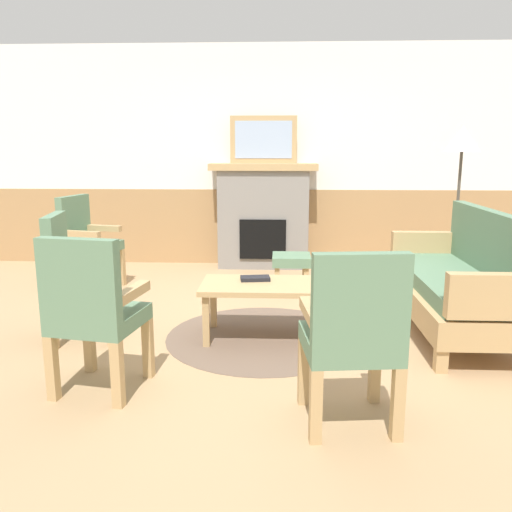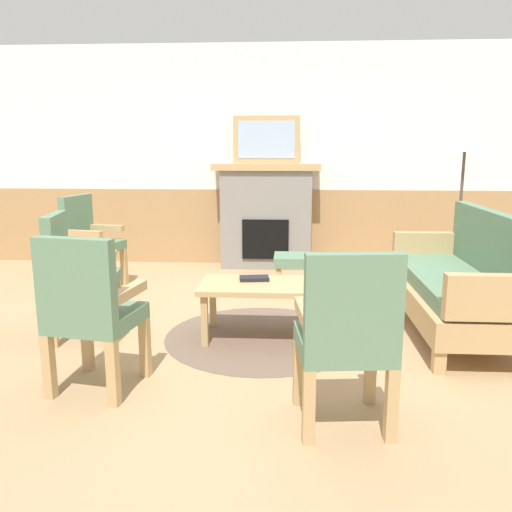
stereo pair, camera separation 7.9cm
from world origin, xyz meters
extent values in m
plane|color=tan|center=(0.00, 0.00, 0.00)|extent=(14.00, 14.00, 0.00)
cube|color=white|center=(0.00, 2.60, 1.35)|extent=(7.20, 0.12, 2.70)
cube|color=#A87F51|center=(0.00, 2.53, 0.47)|extent=(7.20, 0.02, 0.95)
cube|color=gray|center=(0.00, 2.35, 0.60)|extent=(1.10, 0.36, 1.20)
cube|color=black|center=(0.00, 2.16, 0.38)|extent=(0.56, 0.02, 0.48)
cube|color=tan|center=(0.00, 2.35, 1.24)|extent=(1.30, 0.44, 0.08)
cube|color=tan|center=(0.00, 2.35, 1.56)|extent=(0.80, 0.03, 0.56)
cube|color=#9EB2D1|center=(0.00, 2.33, 1.56)|extent=(0.68, 0.01, 0.44)
cube|color=tan|center=(1.29, 0.93, 0.08)|extent=(0.08, 0.08, 0.16)
cube|color=tan|center=(1.29, -0.75, 0.08)|extent=(0.08, 0.08, 0.16)
cube|color=tan|center=(1.89, 0.93, 0.08)|extent=(0.08, 0.08, 0.16)
cube|color=tan|center=(1.59, 0.09, 0.26)|extent=(0.70, 1.80, 0.20)
cube|color=#5B7F60|center=(1.59, 0.09, 0.42)|extent=(0.60, 1.70, 0.12)
cube|color=#5B7F60|center=(1.89, 0.09, 0.73)|extent=(0.10, 1.70, 0.50)
cube|color=tan|center=(1.59, 0.94, 0.53)|extent=(0.60, 0.10, 0.30)
cube|color=tan|center=(1.59, -0.76, 0.53)|extent=(0.60, 0.10, 0.30)
cube|color=tan|center=(-0.34, -0.37, 0.20)|extent=(0.05, 0.05, 0.40)
cube|color=tan|center=(0.50, -0.37, 0.20)|extent=(0.05, 0.05, 0.40)
cube|color=tan|center=(-0.34, 0.07, 0.20)|extent=(0.05, 0.05, 0.40)
cube|color=tan|center=(0.50, 0.07, 0.20)|extent=(0.05, 0.05, 0.40)
cube|color=tan|center=(0.08, -0.15, 0.42)|extent=(0.96, 0.56, 0.04)
cylinder|color=brown|center=(0.08, -0.15, 0.00)|extent=(1.53, 1.53, 0.01)
cube|color=black|center=(0.01, -0.06, 0.46)|extent=(0.24, 0.16, 0.03)
cube|color=tan|center=(0.18, 1.18, 0.13)|extent=(0.05, 0.05, 0.26)
cube|color=tan|center=(0.48, 1.18, 0.13)|extent=(0.05, 0.05, 0.26)
cube|color=tan|center=(0.18, 1.48, 0.13)|extent=(0.05, 0.05, 0.26)
cube|color=tan|center=(0.48, 1.48, 0.13)|extent=(0.05, 0.05, 0.26)
cube|color=#5B7F60|center=(0.33, 1.33, 0.31)|extent=(0.40, 0.40, 0.10)
cube|color=tan|center=(-1.13, 0.02, 0.20)|extent=(0.07, 0.07, 0.40)
cube|color=tan|center=(-1.06, -0.39, 0.20)|extent=(0.07, 0.07, 0.40)
cube|color=tan|center=(-1.54, -0.05, 0.20)|extent=(0.07, 0.07, 0.40)
cube|color=tan|center=(-1.47, -0.46, 0.20)|extent=(0.07, 0.07, 0.40)
cube|color=#5B7F60|center=(-1.30, -0.22, 0.45)|extent=(0.56, 0.56, 0.10)
cube|color=#5B7F60|center=(-1.50, -0.25, 0.74)|extent=(0.16, 0.49, 0.48)
cube|color=tan|center=(-1.33, -0.02, 0.62)|extent=(0.45, 0.14, 0.06)
cube|color=tan|center=(-1.26, -0.42, 0.62)|extent=(0.45, 0.14, 0.06)
cube|color=tan|center=(-1.50, 1.38, 0.20)|extent=(0.07, 0.07, 0.40)
cube|color=tan|center=(-1.60, 0.97, 0.20)|extent=(0.07, 0.07, 0.40)
cube|color=tan|center=(-1.91, 1.47, 0.20)|extent=(0.07, 0.07, 0.40)
cube|color=tan|center=(-2.01, 1.07, 0.20)|extent=(0.07, 0.07, 0.40)
cube|color=#5B7F60|center=(-1.75, 1.22, 0.45)|extent=(0.58, 0.58, 0.10)
cube|color=#5B7F60|center=(-1.95, 1.27, 0.74)|extent=(0.19, 0.49, 0.48)
cube|color=tan|center=(-1.71, 1.42, 0.62)|extent=(0.44, 0.17, 0.06)
cube|color=tan|center=(-1.80, 1.02, 0.62)|extent=(0.44, 0.17, 0.06)
cube|color=tan|center=(0.35, -1.24, 0.20)|extent=(0.07, 0.07, 0.40)
cube|color=tan|center=(0.77, -1.20, 0.20)|extent=(0.07, 0.07, 0.40)
cube|color=tan|center=(0.39, -1.66, 0.20)|extent=(0.07, 0.07, 0.40)
cube|color=tan|center=(0.81, -1.61, 0.20)|extent=(0.07, 0.07, 0.40)
cube|color=#5B7F60|center=(0.58, -1.43, 0.45)|extent=(0.53, 0.53, 0.10)
cube|color=#5B7F60|center=(0.60, -1.63, 0.74)|extent=(0.49, 0.13, 0.48)
cube|color=tan|center=(0.37, -1.45, 0.62)|extent=(0.11, 0.44, 0.06)
cube|color=tan|center=(0.78, -1.41, 0.62)|extent=(0.11, 0.44, 0.06)
cube|color=tan|center=(-1.06, -0.85, 0.20)|extent=(0.07, 0.07, 0.40)
cube|color=tan|center=(-0.64, -0.92, 0.20)|extent=(0.07, 0.07, 0.40)
cube|color=tan|center=(-1.13, -1.26, 0.20)|extent=(0.07, 0.07, 0.40)
cube|color=tan|center=(-0.72, -1.33, 0.20)|extent=(0.07, 0.07, 0.40)
cube|color=#5B7F60|center=(-0.89, -1.09, 0.45)|extent=(0.56, 0.56, 0.10)
cube|color=#5B7F60|center=(-0.92, -1.29, 0.74)|extent=(0.49, 0.16, 0.48)
cube|color=tan|center=(-1.09, -1.05, 0.62)|extent=(0.15, 0.45, 0.06)
cube|color=tan|center=(-0.69, -1.13, 0.62)|extent=(0.15, 0.45, 0.06)
cylinder|color=#332D28|center=(2.00, 1.29, 0.01)|extent=(0.24, 0.24, 0.03)
cylinder|color=#4C473D|center=(2.00, 1.29, 0.73)|extent=(0.03, 0.03, 1.40)
cone|color=silver|center=(2.00, 1.29, 1.55)|extent=(0.36, 0.36, 0.25)
camera|label=1|loc=(0.20, -4.10, 1.48)|focal=36.94mm
camera|label=2|loc=(0.28, -4.10, 1.48)|focal=36.94mm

